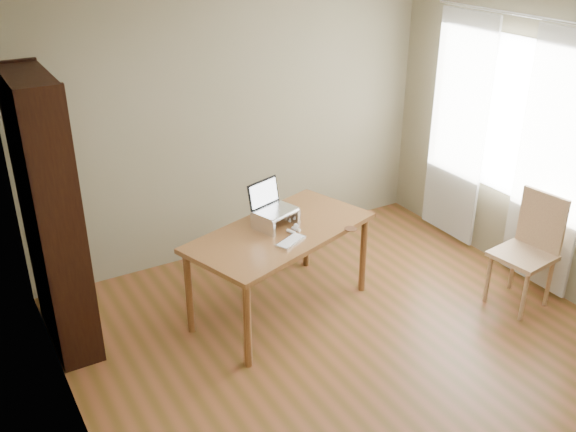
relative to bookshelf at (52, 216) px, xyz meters
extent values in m
cube|color=brown|center=(1.83, -1.55, -1.06)|extent=(4.00, 4.50, 0.02)
cube|color=#797251|center=(1.83, 0.71, 0.25)|extent=(4.00, 0.02, 2.60)
cube|color=#797251|center=(-0.18, -1.55, 0.25)|extent=(0.02, 4.50, 2.60)
cube|color=white|center=(3.81, -0.75, 0.35)|extent=(0.01, 1.80, 1.40)
cube|color=black|center=(-0.01, -0.43, 0.00)|extent=(0.30, 0.04, 2.10)
cube|color=black|center=(-0.01, 0.43, 0.00)|extent=(0.30, 0.04, 2.10)
cube|color=black|center=(-0.15, 0.00, 0.00)|extent=(0.02, 0.90, 2.10)
cube|color=black|center=(-0.01, 0.00, -1.02)|extent=(0.30, 0.84, 0.02)
cube|color=black|center=(0.02, 0.00, -0.85)|extent=(0.20, 0.78, 0.28)
cube|color=black|center=(-0.01, 0.00, -0.68)|extent=(0.30, 0.84, 0.03)
cube|color=black|center=(0.02, 0.00, -0.51)|extent=(0.20, 0.78, 0.28)
cube|color=black|center=(-0.01, 0.00, -0.34)|extent=(0.30, 0.84, 0.02)
cube|color=black|center=(0.02, 0.00, -0.17)|extent=(0.20, 0.78, 0.28)
cube|color=black|center=(-0.01, 0.00, 0.00)|extent=(0.30, 0.84, 0.02)
cube|color=black|center=(0.02, 0.00, 0.17)|extent=(0.20, 0.78, 0.28)
cube|color=black|center=(-0.01, 0.00, 0.34)|extent=(0.30, 0.84, 0.02)
cube|color=black|center=(0.02, 0.00, 0.51)|extent=(0.20, 0.78, 0.28)
cube|color=black|center=(-0.01, 0.00, 0.68)|extent=(0.30, 0.84, 0.02)
cube|color=black|center=(0.02, 0.00, 0.85)|extent=(0.20, 0.78, 0.28)
cube|color=black|center=(-0.01, 0.00, 1.02)|extent=(0.30, 0.84, 0.03)
cube|color=white|center=(3.75, -1.30, 0.10)|extent=(0.03, 0.70, 2.20)
cube|color=white|center=(3.75, -0.20, 0.10)|extent=(0.03, 0.70, 2.20)
cylinder|color=silver|center=(3.75, -0.75, 1.23)|extent=(0.03, 1.90, 0.03)
cube|color=brown|center=(1.62, -0.51, -0.32)|extent=(1.70, 1.20, 0.04)
cylinder|color=brown|center=(0.91, -0.19, -0.70)|extent=(0.06, 0.06, 0.71)
cylinder|color=brown|center=(2.32, -0.19, -0.70)|extent=(0.06, 0.06, 0.71)
cylinder|color=brown|center=(0.91, -0.84, -0.70)|extent=(0.06, 0.06, 0.71)
cylinder|color=brown|center=(2.32, -0.84, -0.70)|extent=(0.06, 0.06, 0.71)
cube|color=silver|center=(1.47, -0.43, -0.24)|extent=(0.03, 0.25, 0.12)
cube|color=silver|center=(1.76, -0.43, -0.24)|extent=(0.03, 0.25, 0.12)
cube|color=silver|center=(1.62, -0.43, -0.17)|extent=(0.32, 0.25, 0.01)
cube|color=silver|center=(1.62, -0.43, -0.16)|extent=(0.37, 0.31, 0.02)
cube|color=black|center=(1.62, -0.30, -0.05)|extent=(0.32, 0.14, 0.21)
cube|color=white|center=(1.62, -0.31, -0.05)|extent=(0.29, 0.12, 0.18)
cube|color=silver|center=(1.58, -0.73, -0.29)|extent=(0.29, 0.21, 0.02)
cube|color=white|center=(1.58, -0.73, -0.28)|extent=(0.26, 0.19, 0.00)
cylinder|color=#532E1C|center=(2.11, -0.78, -0.30)|extent=(0.10, 0.10, 0.01)
ellipsoid|color=#3F3831|center=(1.64, -0.40, -0.24)|extent=(0.15, 0.34, 0.12)
ellipsoid|color=#3F3831|center=(1.64, -0.29, -0.25)|extent=(0.13, 0.14, 0.11)
ellipsoid|color=#3F3831|center=(1.64, -0.59, -0.22)|extent=(0.09, 0.09, 0.08)
ellipsoid|color=white|center=(1.64, -0.55, -0.26)|extent=(0.08, 0.08, 0.07)
sphere|color=white|center=(1.64, -0.63, -0.24)|extent=(0.04, 0.04, 0.04)
cone|color=#3F3831|center=(1.61, -0.59, -0.18)|extent=(0.03, 0.04, 0.04)
cone|color=#3F3831|center=(1.67, -0.59, -0.18)|extent=(0.03, 0.04, 0.04)
cylinder|color=white|center=(1.61, -0.60, -0.29)|extent=(0.03, 0.08, 0.03)
cylinder|color=white|center=(1.67, -0.60, -0.29)|extent=(0.03, 0.08, 0.03)
cylinder|color=#3F3831|center=(1.73, -0.27, -0.28)|extent=(0.12, 0.18, 0.03)
cube|color=tan|center=(3.40, -1.45, -0.59)|extent=(0.48, 0.48, 0.04)
cylinder|color=tan|center=(3.22, -1.62, -0.82)|extent=(0.04, 0.04, 0.46)
cylinder|color=tan|center=(3.57, -1.62, -0.82)|extent=(0.04, 0.04, 0.46)
cylinder|color=tan|center=(3.22, -1.27, -0.82)|extent=(0.04, 0.04, 0.46)
cylinder|color=tan|center=(3.57, -1.27, -0.82)|extent=(0.04, 0.04, 0.46)
cube|color=tan|center=(3.59, -1.45, -0.33)|extent=(0.08, 0.41, 0.52)
camera|label=1|loc=(-0.62, -4.48, 2.02)|focal=40.00mm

